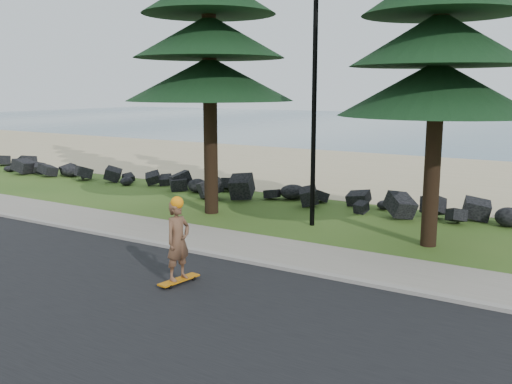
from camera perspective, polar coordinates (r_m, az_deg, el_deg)
ground at (r=14.13m, az=-0.18°, el=-5.94°), size 160.00×160.00×0.00m
road at (r=10.79m, az=-13.24°, el=-11.45°), size 160.00×7.00×0.02m
kerb at (r=13.39m, az=-2.24°, el=-6.65°), size 160.00×0.20×0.10m
sidewalk at (r=14.28m, az=0.24°, el=-5.60°), size 160.00×2.00×0.08m
beach_sand at (r=27.26m, az=16.22°, el=1.60°), size 160.00×15.00×0.01m
seawall_boulders at (r=18.96m, az=8.84°, el=-1.83°), size 60.00×2.40×1.10m
lamp_post at (r=16.36m, az=5.87°, el=10.90°), size 0.25×0.14×8.14m
skateboarder at (r=11.67m, az=-7.80°, el=-4.88°), size 0.46×1.00×1.82m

